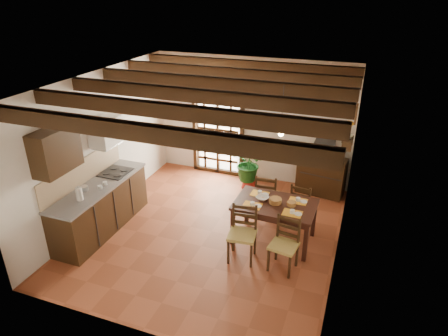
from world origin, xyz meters
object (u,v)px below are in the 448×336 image
at_px(crt_tv, 324,149).
at_px(pendant_lamp, 281,129).
at_px(chair_far_right, 301,211).
at_px(potted_plant, 249,165).
at_px(sideboard, 321,175).
at_px(kitchen_counter, 101,206).
at_px(dining_table, 275,208).
at_px(chair_near_right, 283,254).
at_px(chair_far_left, 266,203).
at_px(chair_near_left, 242,243).

distance_m(crt_tv, pendant_lamp, 2.30).
bearing_deg(crt_tv, pendant_lamp, -104.70).
xyz_separation_m(chair_far_right, potted_plant, (-1.36, 1.06, 0.29)).
xyz_separation_m(sideboard, pendant_lamp, (-0.54, -1.98, 1.66)).
xyz_separation_m(kitchen_counter, sideboard, (3.63, 2.83, -0.05)).
xyz_separation_m(chair_far_right, crt_tv, (0.17, 1.37, 0.76)).
bearing_deg(dining_table, potted_plant, 120.91).
height_order(crt_tv, potted_plant, potted_plant).
bearing_deg(sideboard, potted_plant, -160.12).
bearing_deg(chair_near_right, kitchen_counter, -170.55).
bearing_deg(kitchen_counter, chair_far_left, 27.91).
height_order(chair_far_right, crt_tv, crt_tv).
height_order(sideboard, crt_tv, crt_tv).
bearing_deg(crt_tv, sideboard, 90.51).
relative_size(kitchen_counter, crt_tv, 5.37).
bearing_deg(chair_near_right, potted_plant, 127.17).
xyz_separation_m(chair_near_right, potted_plant, (-1.33, 2.49, 0.29)).
bearing_deg(chair_near_left, dining_table, 56.14).
height_order(chair_near_right, potted_plant, potted_plant).
bearing_deg(chair_near_left, pendant_lamp, 59.15).
relative_size(sideboard, crt_tv, 2.37).
xyz_separation_m(kitchen_counter, crt_tv, (3.63, 2.82, 0.56)).
height_order(dining_table, crt_tv, crt_tv).
distance_m(dining_table, potted_plant, 2.03).
xyz_separation_m(dining_table, chair_near_right, (0.33, -0.72, -0.38)).
distance_m(chair_near_left, crt_tv, 3.01).
bearing_deg(sideboard, chair_far_left, -114.12).
bearing_deg(sideboard, crt_tv, -81.64).
distance_m(dining_table, chair_far_right, 0.88).
bearing_deg(potted_plant, chair_near_right, -61.86).
bearing_deg(chair_near_right, sideboard, 94.85).
distance_m(kitchen_counter, pendant_lamp, 3.59).
bearing_deg(chair_far_right, kitchen_counter, 31.35).
xyz_separation_m(kitchen_counter, pendant_lamp, (3.10, 0.85, 1.60)).
bearing_deg(chair_far_right, chair_near_left, 71.12).
relative_size(kitchen_counter, chair_far_right, 2.57).
distance_m(chair_near_right, pendant_lamp, 2.00).
distance_m(kitchen_counter, potted_plant, 3.27).
distance_m(chair_near_right, chair_far_left, 1.58).
relative_size(dining_table, sideboard, 1.42).
relative_size(chair_far_left, crt_tv, 2.24).
xyz_separation_m(sideboard, potted_plant, (-1.53, -0.31, 0.15)).
bearing_deg(crt_tv, chair_far_left, -122.08).
xyz_separation_m(chair_near_right, sideboard, (0.20, 2.80, 0.14)).
relative_size(chair_near_left, sideboard, 0.96).
xyz_separation_m(chair_far_left, pendant_lamp, (0.33, -0.62, 1.78)).
xyz_separation_m(kitchen_counter, chair_near_left, (2.73, 0.04, -0.17)).
relative_size(chair_far_left, sideboard, 0.94).
bearing_deg(chair_near_right, crt_tv, 94.84).
relative_size(chair_far_right, sideboard, 0.88).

